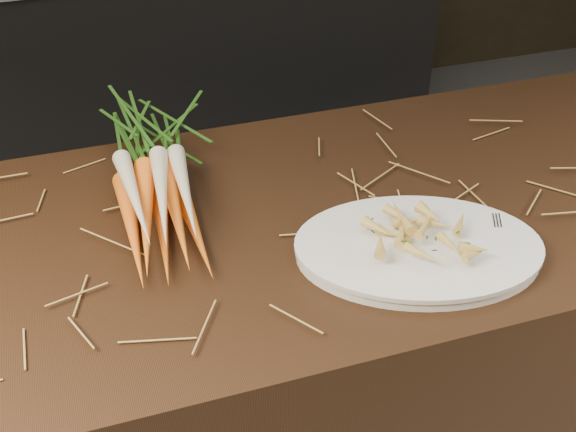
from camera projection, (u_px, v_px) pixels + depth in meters
name	position (u px, v px, depth m)	size (l,w,h in m)	color
main_counter	(269.00, 393.00, 1.52)	(2.40, 0.70, 0.90)	black
back_counter	(210.00, 46.00, 3.05)	(1.82, 0.62, 0.84)	black
straw_bedding	(265.00, 218.00, 1.24)	(1.40, 0.60, 0.02)	#A4853F
root_veg_bunch	(154.00, 162.00, 1.31)	(0.21, 0.57, 0.10)	#EE5112
serving_platter	(418.00, 251.00, 1.17)	(0.40, 0.26, 0.02)	white
roasted_veg_heap	(420.00, 235.00, 1.15)	(0.19, 0.14, 0.04)	gold
serving_fork	(509.00, 250.00, 1.15)	(0.01, 0.15, 0.00)	silver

